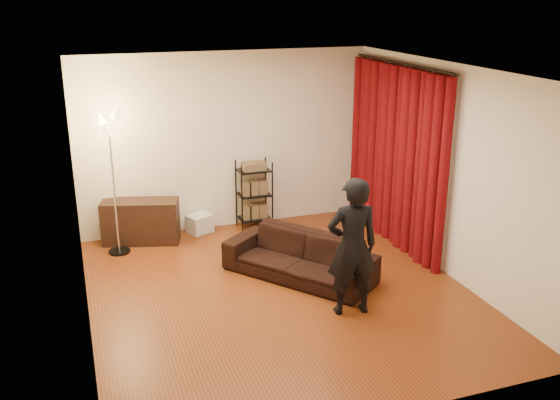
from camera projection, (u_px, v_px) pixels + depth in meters
name	position (u px, v px, depth m)	size (l,w,h in m)	color
floor	(280.00, 293.00, 7.65)	(5.00, 5.00, 0.00)	brown
ceiling	(280.00, 70.00, 6.79)	(5.00, 5.00, 0.00)	white
wall_back	(226.00, 141.00, 9.46)	(5.00, 5.00, 0.00)	#F1E7CF
wall_front	(383.00, 277.00, 4.98)	(5.00, 5.00, 0.00)	#F1E7CF
wall_left	(78.00, 209.00, 6.52)	(5.00, 5.00, 0.00)	#F1E7CF
wall_right	(447.00, 171.00, 7.92)	(5.00, 5.00, 0.00)	#F1E7CF
curtain_rod	(402.00, 63.00, 8.50)	(0.04, 0.04, 2.65)	black
curtain	(395.00, 156.00, 8.91)	(0.22, 2.65, 2.55)	#680607
sofa	(299.00, 257.00, 8.00)	(1.95, 0.76, 0.57)	black
person	(352.00, 247.00, 6.96)	(0.59, 0.39, 1.62)	black
media_cabinet	(141.00, 221.00, 9.11)	(1.10, 0.41, 0.64)	black
storage_boxes	(200.00, 224.00, 9.52)	(0.35, 0.28, 0.29)	silver
wire_shelf	(254.00, 195.00, 9.63)	(0.48, 0.34, 1.06)	black
floor_lamp	(114.00, 184.00, 8.52)	(0.36, 0.36, 2.02)	silver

